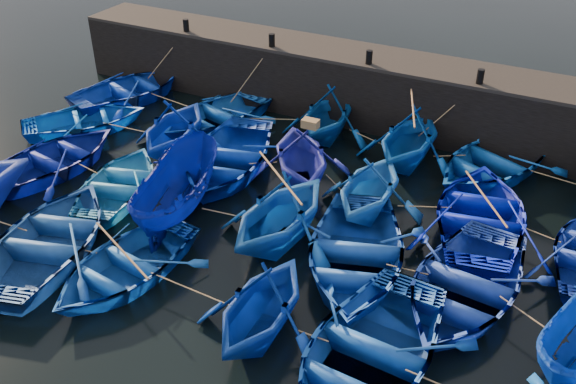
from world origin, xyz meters
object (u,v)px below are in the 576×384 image
at_px(boat_0, 130,89).
at_px(boat_13, 56,158).
at_px(boat_8, 226,157).
at_px(wooden_crate, 310,124).

relative_size(boat_0, boat_13, 1.06).
height_order(boat_8, boat_13, boat_8).
distance_m(boat_0, boat_13, 5.95).
distance_m(boat_8, boat_13, 5.78).
relative_size(boat_13, wooden_crate, 9.28).
distance_m(boat_8, wooden_crate, 3.36).
bearing_deg(boat_0, wooden_crate, -174.87).
xyz_separation_m(boat_0, wooden_crate, (9.54, -2.68, 1.72)).
xyz_separation_m(boat_0, boat_13, (1.49, -5.76, -0.03)).
height_order(boat_0, boat_8, boat_8).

